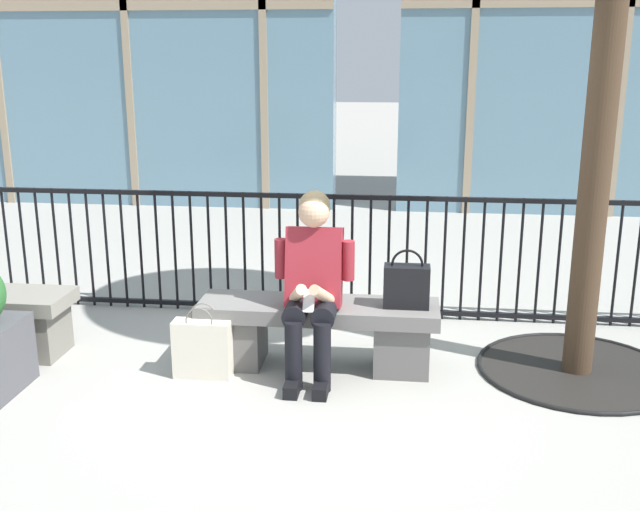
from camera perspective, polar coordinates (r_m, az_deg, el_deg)
ground_plane at (r=5.09m, az=-0.13°, el=-8.47°), size 60.00×60.00×0.00m
stone_bench at (r=4.99m, az=-0.13°, el=-5.61°), size 1.60×0.44×0.45m
seated_person_with_phone at (r=4.75m, az=-0.56°, el=-1.87°), size 0.52×0.66×1.21m
handbag_on_bench at (r=4.84m, az=6.68°, el=-2.29°), size 0.30×0.14×0.39m
shopping_bag at (r=4.92m, az=-9.04°, el=-7.05°), size 0.37×0.14×0.49m
plaza_railing at (r=5.91m, az=1.06°, el=0.05°), size 9.03×0.04×0.99m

